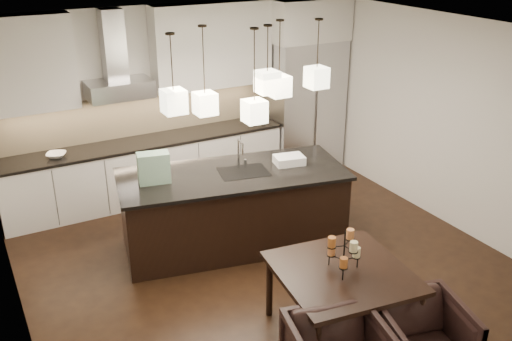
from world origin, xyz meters
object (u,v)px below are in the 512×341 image
island_body (233,210)px  dining_table (341,302)px  armchair_right (421,339)px  refrigerator (304,106)px

island_body → dining_table: island_body is taller
island_body → dining_table: size_ratio=2.20×
armchair_right → refrigerator: bearing=84.7°
island_body → armchair_right: 2.94m
island_body → armchair_right: size_ratio=3.42×
refrigerator → armchair_right: size_ratio=2.70×
island_body → dining_table: bearing=-74.8°
refrigerator → armchair_right: bearing=-110.7°
dining_table → island_body: bearing=100.9°
dining_table → armchair_right: bearing=-61.0°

